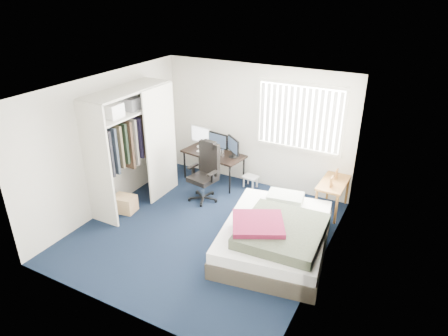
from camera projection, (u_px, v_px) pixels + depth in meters
ground at (204, 231)px, 6.91m from camera, size 4.20×4.20×0.00m
room_shell at (202, 150)px, 6.26m from camera, size 4.20×4.20×4.20m
window_assembly at (299, 117)px, 7.47m from camera, size 1.72×0.09×1.32m
closet at (131, 137)px, 7.25m from camera, size 0.64×1.84×2.22m
desk at (214, 151)px, 8.34m from camera, size 1.41×0.81×1.11m
office_chair at (205, 178)px, 7.75m from camera, size 0.64×0.64×1.18m
footstool at (250, 179)px, 8.29m from camera, size 0.33×0.28×0.25m
nightstand at (334, 185)px, 7.28m from camera, size 0.46×0.90×0.79m
bed at (275, 235)px, 6.29m from camera, size 1.89×2.33×0.69m
pine_box at (125, 204)px, 7.44m from camera, size 0.45×0.36×0.31m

